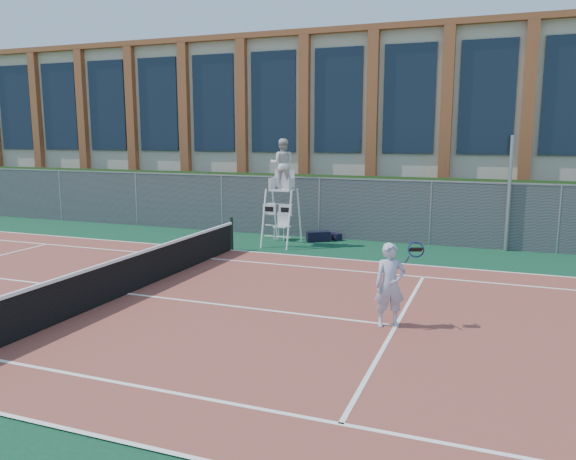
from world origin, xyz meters
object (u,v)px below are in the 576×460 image
(steel_pole, at_px, (509,194))
(plastic_chair, at_px, (282,224))
(umpire_chair, at_px, (282,167))
(tennis_player, at_px, (390,285))

(steel_pole, bearing_deg, plastic_chair, -174.31)
(steel_pole, distance_m, umpire_chair, 7.47)
(umpire_chair, relative_size, plastic_chair, 3.71)
(umpire_chair, height_order, plastic_chair, umpire_chair)
(steel_pole, distance_m, plastic_chair, 7.73)
(plastic_chair, distance_m, tennis_player, 9.65)
(plastic_chair, bearing_deg, tennis_player, -55.98)
(umpire_chair, xyz_separation_m, plastic_chair, (-0.35, 0.89, -2.10))
(umpire_chair, distance_m, tennis_player, 8.90)
(steel_pole, xyz_separation_m, plastic_chair, (-7.59, -0.76, -1.28))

